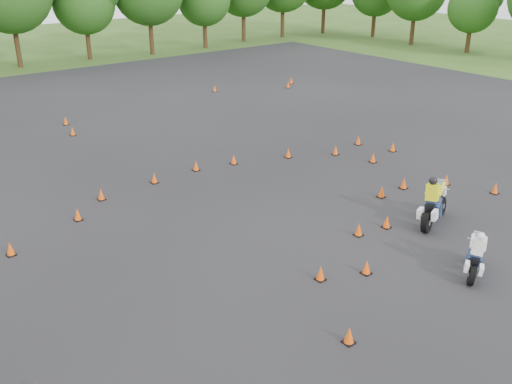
% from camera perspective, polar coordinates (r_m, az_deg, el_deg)
% --- Properties ---
extents(ground, '(140.00, 140.00, 0.00)m').
position_cam_1_polar(ground, '(18.65, 7.66, -7.20)').
color(ground, '#2D5119').
rests_on(ground, ground).
extents(asphalt_pad, '(62.00, 62.00, 0.00)m').
position_cam_1_polar(asphalt_pad, '(22.72, -3.11, -1.22)').
color(asphalt_pad, black).
rests_on(asphalt_pad, ground).
extents(treeline, '(86.67, 32.81, 10.91)m').
position_cam_1_polar(treeline, '(49.27, -19.48, 16.50)').
color(treeline, '#214B15').
rests_on(treeline, ground).
extents(traffic_cones, '(36.30, 33.42, 0.45)m').
position_cam_1_polar(traffic_cones, '(22.83, -2.38, -0.46)').
color(traffic_cones, '#EA4E09').
rests_on(traffic_cones, asphalt_pad).
extents(rider_yellow, '(2.56, 1.50, 1.89)m').
position_cam_1_polar(rider_yellow, '(21.74, 17.62, -0.77)').
color(rider_yellow, '#CCD112').
rests_on(rider_yellow, ground).
extents(rider_white, '(1.98, 1.56, 1.52)m').
position_cam_1_polar(rider_white, '(18.87, 20.88, -5.62)').
color(rider_white, silver).
rests_on(rider_white, ground).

